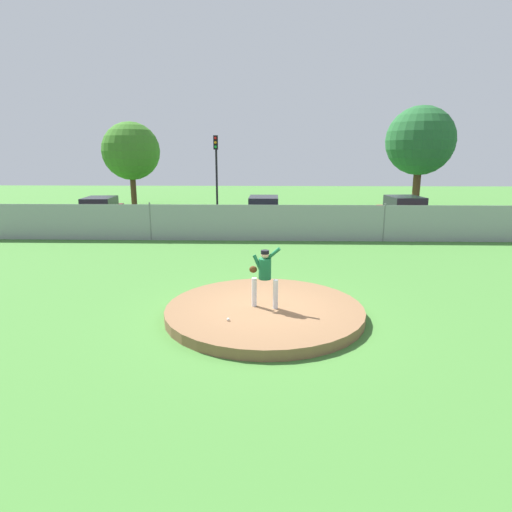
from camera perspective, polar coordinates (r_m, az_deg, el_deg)
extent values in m
plane|color=#427A33|center=(17.17, 1.30, -0.61)|extent=(80.00, 80.00, 0.00)
cube|color=#2B2B2D|center=(25.50, 1.41, 4.05)|extent=(44.00, 7.00, 0.01)
cylinder|color=brown|center=(11.39, 1.13, -7.31)|extent=(5.17, 5.17, 0.26)
cylinder|color=silver|center=(11.26, -0.24, -4.79)|extent=(0.13, 0.13, 0.77)
cylinder|color=silver|center=(11.10, 2.60, -5.08)|extent=(0.13, 0.13, 0.77)
cylinder|color=#145933|center=(10.98, 1.18, -1.71)|extent=(0.32, 0.32, 0.54)
cylinder|color=#145933|center=(10.89, 2.14, 0.17)|extent=(0.45, 0.21, 0.42)
cylinder|color=#145933|center=(10.95, 0.25, -1.00)|extent=(0.29, 0.17, 0.46)
ellipsoid|color=#4C2D14|center=(11.05, -0.37, -1.79)|extent=(0.20, 0.12, 0.18)
sphere|color=tan|center=(10.89, 1.19, 0.17)|extent=(0.20, 0.20, 0.20)
cylinder|color=black|center=(10.88, 1.19, 0.53)|extent=(0.21, 0.21, 0.09)
sphere|color=white|center=(10.43, -3.69, -8.36)|extent=(0.07, 0.07, 0.07)
cube|color=gray|center=(20.91, 1.38, 4.40)|extent=(28.27, 0.03, 1.76)
cylinder|color=slate|center=(21.68, -13.79, 4.47)|extent=(0.07, 0.07, 1.86)
cylinder|color=slate|center=(21.64, 16.57, 4.28)|extent=(0.07, 0.07, 1.86)
cube|color=maroon|center=(27.29, -19.88, 5.32)|extent=(2.07, 4.25, 0.73)
cube|color=black|center=(27.22, -19.99, 6.70)|extent=(1.79, 2.39, 0.59)
cylinder|color=black|center=(28.55, -19.08, 4.97)|extent=(1.88, 0.77, 0.64)
cylinder|color=black|center=(26.13, -20.62, 4.12)|extent=(1.88, 0.77, 0.64)
cube|color=#161E4C|center=(25.06, 1.01, 5.44)|extent=(1.84, 4.32, 0.71)
cube|color=black|center=(24.97, 1.02, 7.06)|extent=(1.67, 2.39, 0.71)
cylinder|color=black|center=(26.43, 1.07, 5.08)|extent=(1.86, 0.66, 0.64)
cylinder|color=black|center=(23.80, 0.94, 4.14)|extent=(1.86, 0.66, 0.64)
cube|color=#A81919|center=(26.09, 18.93, 5.09)|extent=(2.19, 4.18, 0.77)
cube|color=black|center=(26.00, 19.05, 6.69)|extent=(1.90, 2.35, 0.70)
cylinder|color=black|center=(27.30, 17.91, 4.70)|extent=(1.99, 0.79, 0.64)
cylinder|color=black|center=(25.00, 19.91, 3.79)|extent=(1.99, 0.79, 0.64)
cone|color=orange|center=(24.33, 15.37, 3.78)|extent=(0.32, 0.32, 0.55)
cube|color=black|center=(24.38, 15.33, 3.17)|extent=(0.40, 0.40, 0.03)
cylinder|color=black|center=(29.33, -5.22, 10.42)|extent=(0.14, 0.14, 5.29)
cube|color=black|center=(29.11, -5.36, 14.72)|extent=(0.28, 0.24, 0.90)
sphere|color=red|center=(29.00, -5.40, 15.25)|extent=(0.18, 0.18, 0.18)
sphere|color=orange|center=(29.00, -5.39, 14.72)|extent=(0.18, 0.18, 0.18)
sphere|color=green|center=(28.99, -5.37, 14.19)|extent=(0.18, 0.18, 0.18)
cylinder|color=#4C331E|center=(37.03, -15.90, 8.60)|extent=(0.45, 0.45, 2.72)
sphere|color=#367222|center=(36.93, -16.20, 13.18)|extent=(4.58, 4.58, 4.58)
cylinder|color=#4C331E|center=(35.22, 20.43, 8.53)|extent=(0.56, 0.56, 3.30)
sphere|color=#225C2C|center=(35.14, 20.90, 14.06)|extent=(5.03, 5.03, 5.03)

